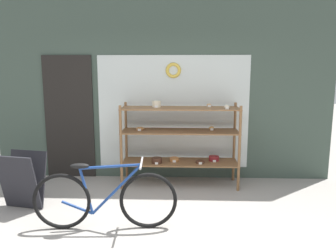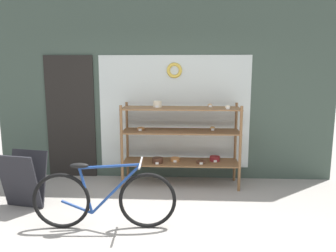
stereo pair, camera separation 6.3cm
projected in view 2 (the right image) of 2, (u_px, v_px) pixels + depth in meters
The scene contains 5 objects.
ground_plane at pixel (148, 245), 3.53m from camera, with size 30.00×30.00×0.00m, color gray.
storefront_facade at pixel (160, 78), 5.51m from camera, with size 5.74×0.13×3.55m.
display_case at pixel (181, 137), 5.25m from camera, with size 1.87×0.54×1.37m.
bicycle at pixel (104, 199), 3.84m from camera, with size 1.69×0.46×0.81m.
sandwich_board at pixel (24, 180), 4.44m from camera, with size 0.62×0.48×0.76m.
Camera 2 is at (0.39, -3.24, 1.86)m, focal length 35.00 mm.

